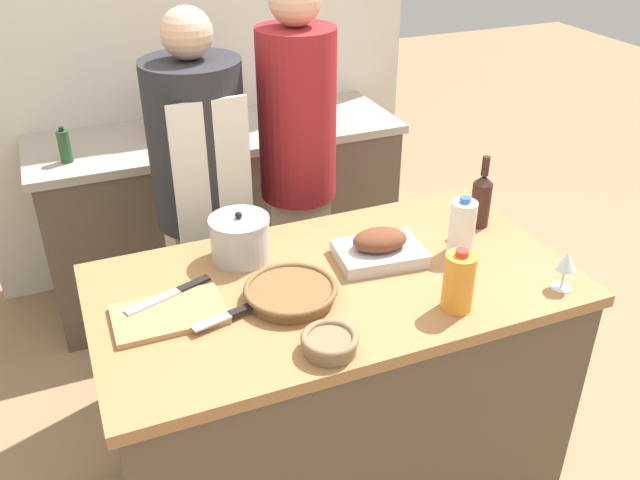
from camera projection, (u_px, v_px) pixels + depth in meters
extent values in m
plane|color=#9E7A56|center=(332.00, 475.00, 2.58)|extent=(12.00, 12.00, 0.00)
cube|color=brown|center=(333.00, 391.00, 2.36)|extent=(1.46, 0.79, 0.85)
cube|color=#A37042|center=(335.00, 285.00, 2.14)|extent=(1.51, 0.81, 0.04)
cube|color=brown|center=(224.00, 215.00, 3.51)|extent=(1.73, 0.58, 0.85)
cube|color=#ADA393|center=(217.00, 134.00, 3.29)|extent=(1.79, 0.60, 0.04)
cube|color=silver|center=(193.00, 33.00, 3.36)|extent=(2.29, 0.10, 2.55)
cube|color=#BCBCC1|center=(379.00, 254.00, 2.23)|extent=(0.30, 0.23, 0.04)
ellipsoid|color=brown|center=(380.00, 240.00, 2.20)|extent=(0.19, 0.14, 0.07)
cylinder|color=brown|center=(291.00, 294.00, 2.03)|extent=(0.26, 0.26, 0.04)
torus|color=brown|center=(291.00, 289.00, 2.02)|extent=(0.28, 0.28, 0.02)
cube|color=#AD7F51|center=(169.00, 314.00, 1.96)|extent=(0.32, 0.21, 0.02)
cylinder|color=#B7B7BC|center=(240.00, 240.00, 2.21)|extent=(0.19, 0.19, 0.14)
cylinder|color=#B7B7BC|center=(239.00, 220.00, 2.18)|extent=(0.20, 0.20, 0.01)
sphere|color=black|center=(238.00, 215.00, 2.17)|extent=(0.02, 0.02, 0.02)
cylinder|color=#846647|center=(330.00, 345.00, 1.82)|extent=(0.15, 0.15, 0.04)
torus|color=#846647|center=(330.00, 338.00, 1.81)|extent=(0.16, 0.16, 0.02)
cylinder|color=orange|center=(459.00, 282.00, 1.96)|extent=(0.09, 0.09, 0.18)
cylinder|color=red|center=(462.00, 253.00, 1.91)|extent=(0.04, 0.04, 0.02)
cylinder|color=white|center=(462.00, 228.00, 2.23)|extent=(0.09, 0.09, 0.19)
cylinder|color=#3360B2|center=(465.00, 200.00, 2.18)|extent=(0.04, 0.04, 0.02)
cylinder|color=#381E19|center=(480.00, 204.00, 2.40)|extent=(0.07, 0.07, 0.16)
cone|color=#381E19|center=(484.00, 179.00, 2.35)|extent=(0.07, 0.07, 0.03)
cylinder|color=#381E19|center=(486.00, 166.00, 2.33)|extent=(0.03, 0.03, 0.07)
cylinder|color=silver|center=(561.00, 287.00, 2.09)|extent=(0.07, 0.07, 0.00)
cylinder|color=silver|center=(563.00, 278.00, 2.07)|extent=(0.01, 0.01, 0.07)
cone|color=silver|center=(567.00, 261.00, 2.04)|extent=(0.07, 0.07, 0.06)
cube|color=#B7B7BC|center=(153.00, 302.00, 1.99)|extent=(0.18, 0.09, 0.01)
cube|color=black|center=(194.00, 284.00, 2.08)|extent=(0.11, 0.06, 0.01)
cube|color=#B7B7BC|center=(211.00, 322.00, 1.91)|extent=(0.12, 0.06, 0.01)
cube|color=black|center=(240.00, 310.00, 1.96)|extent=(0.08, 0.04, 0.01)
cube|color=#B22323|center=(170.00, 129.00, 3.20)|extent=(0.18, 0.14, 0.06)
cylinder|color=#B7B7BC|center=(164.00, 112.00, 3.15)|extent=(0.13, 0.13, 0.11)
cube|color=#B22323|center=(181.00, 102.00, 3.16)|extent=(0.05, 0.08, 0.19)
cube|color=#B22323|center=(164.00, 73.00, 3.07)|extent=(0.17, 0.08, 0.10)
cylinder|color=#234C28|center=(65.00, 147.00, 2.91)|extent=(0.05, 0.05, 0.14)
cylinder|color=black|center=(61.00, 129.00, 2.87)|extent=(0.02, 0.02, 0.02)
cylinder|color=#B28E2D|center=(221.00, 117.00, 3.22)|extent=(0.05, 0.05, 0.15)
cylinder|color=black|center=(220.00, 101.00, 3.18)|extent=(0.02, 0.02, 0.02)
cylinder|color=#332D28|center=(195.00, 109.00, 3.32)|extent=(0.05, 0.05, 0.16)
cylinder|color=black|center=(194.00, 91.00, 3.27)|extent=(0.02, 0.02, 0.02)
cube|color=beige|center=(212.00, 297.00, 2.93)|extent=(0.31, 0.22, 0.77)
cylinder|color=#28282D|center=(197.00, 144.00, 2.57)|extent=(0.37, 0.37, 0.64)
sphere|color=#DBAD89|center=(187.00, 33.00, 2.36)|extent=(0.19, 0.19, 0.19)
cube|color=silver|center=(216.00, 206.00, 2.53)|extent=(0.29, 0.03, 0.82)
cube|color=beige|center=(300.00, 275.00, 3.04)|extent=(0.28, 0.23, 0.82)
cylinder|color=maroon|center=(297.00, 115.00, 2.66)|extent=(0.31, 0.31, 0.68)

